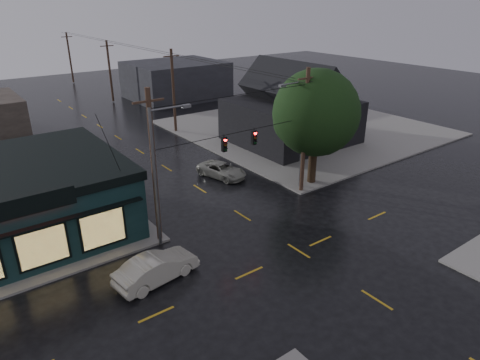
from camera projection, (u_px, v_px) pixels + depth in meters
ground_plane at (299, 251)px, 27.30m from camera, size 160.00×160.00×0.00m
sidewalk_ne at (303, 127)px, 53.00m from camera, size 28.00×28.00×0.15m
ne_building at (292, 102)px, 46.32m from camera, size 12.60×11.60×8.75m
corner_tree at (316, 113)px, 34.86m from camera, size 7.18×7.18×9.69m
utility_pole_nw at (160, 240)px, 28.53m from camera, size 2.00×0.32×10.15m
utility_pole_ne at (301, 191)px, 35.66m from camera, size 2.00×0.32×10.15m
utility_pole_far_a at (176, 132)px, 51.53m from camera, size 2.00×0.32×9.65m
utility_pole_far_b at (113, 102)px, 66.30m from camera, size 2.00×0.32×9.15m
utility_pole_far_c at (74, 83)px, 81.06m from camera, size 2.00×0.32×9.15m
span_signal_assembly at (239, 140)px, 29.91m from camera, size 13.00×0.48×1.23m
streetlight_nw at (161, 246)px, 27.85m from camera, size 5.40×0.30×9.15m
streetlight_ne at (299, 187)px, 36.45m from camera, size 5.40×0.30×9.15m
bg_building_east at (176, 80)px, 68.19m from camera, size 14.00×12.00×5.60m
sedan_cream at (157, 268)px, 24.17m from camera, size 5.11×2.39×1.62m
suv_silver at (222, 170)px, 38.32m from camera, size 3.34×5.11×1.31m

